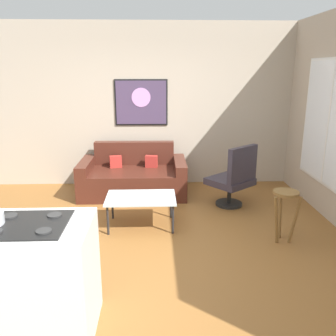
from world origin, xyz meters
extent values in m
cube|color=brown|center=(0.00, 0.00, -0.02)|extent=(6.40, 6.40, 0.04)
cube|color=#B4A592|center=(0.00, 2.42, 1.40)|extent=(6.40, 0.05, 2.80)
cube|color=#492117|center=(-0.16, 1.80, 0.21)|extent=(1.38, 0.96, 0.42)
cube|color=#492117|center=(-0.16, 2.19, 0.62)|extent=(1.37, 0.17, 0.40)
cube|color=#492117|center=(-0.94, 1.81, 0.29)|extent=(0.19, 0.94, 0.58)
cube|color=#492117|center=(0.61, 1.80, 0.29)|extent=(0.19, 0.94, 0.58)
cube|color=#AA2C26|center=(-0.46, 1.98, 0.52)|extent=(0.22, 0.14, 0.20)
cube|color=#AA2C26|center=(0.14, 1.97, 0.52)|extent=(0.21, 0.13, 0.20)
cube|color=silver|center=(0.01, 0.55, 0.40)|extent=(0.91, 0.60, 0.02)
cylinder|color=#232326|center=(-0.40, 0.30, 0.19)|extent=(0.03, 0.03, 0.39)
cylinder|color=#232326|center=(0.42, 0.30, 0.19)|extent=(0.03, 0.03, 0.39)
cylinder|color=#232326|center=(-0.40, 0.80, 0.19)|extent=(0.03, 0.03, 0.39)
cylinder|color=#232326|center=(0.42, 0.80, 0.19)|extent=(0.03, 0.03, 0.39)
cylinder|color=black|center=(1.33, 1.25, 0.02)|extent=(0.41, 0.41, 0.04)
cylinder|color=black|center=(1.33, 1.25, 0.22)|extent=(0.06, 0.06, 0.35)
cube|color=#302B37|center=(1.33, 1.25, 0.38)|extent=(0.80, 0.80, 0.10)
cube|color=#302B37|center=(1.47, 1.08, 0.69)|extent=(0.50, 0.43, 0.52)
cylinder|color=brown|center=(1.74, 0.04, 0.62)|extent=(0.30, 0.30, 0.03)
cylinder|color=brown|center=(1.74, 0.17, 0.30)|extent=(0.04, 0.13, 0.61)
cylinder|color=brown|center=(1.63, -0.02, 0.30)|extent=(0.13, 0.09, 0.61)
cylinder|color=brown|center=(1.85, -0.02, 0.30)|extent=(0.13, 0.09, 0.61)
cube|color=black|center=(-0.75, -1.40, 0.92)|extent=(0.60, 0.52, 0.01)
cylinder|color=#2D2D2D|center=(-0.58, -1.54, 0.94)|extent=(0.11, 0.11, 0.01)
cylinder|color=#2D2D2D|center=(-0.92, -1.26, 0.94)|extent=(0.11, 0.11, 0.01)
cylinder|color=#2D2D2D|center=(-0.58, -1.26, 0.94)|extent=(0.11, 0.11, 0.01)
cube|color=black|center=(-0.03, 2.39, 1.46)|extent=(0.91, 0.01, 0.79)
cube|color=#483754|center=(-0.03, 2.38, 1.46)|extent=(0.86, 0.02, 0.74)
cylinder|color=#CC8ED6|center=(-0.03, 2.37, 1.55)|extent=(0.32, 0.01, 0.32)
cube|color=silver|center=(2.59, 0.90, 1.31)|extent=(0.02, 1.58, 1.74)
cube|color=white|center=(2.58, 0.90, 1.31)|extent=(0.01, 1.50, 1.66)
cube|color=silver|center=(2.58, 0.90, 1.31)|extent=(0.01, 0.04, 1.66)
camera|label=1|loc=(0.21, -3.85, 2.03)|focal=38.00mm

